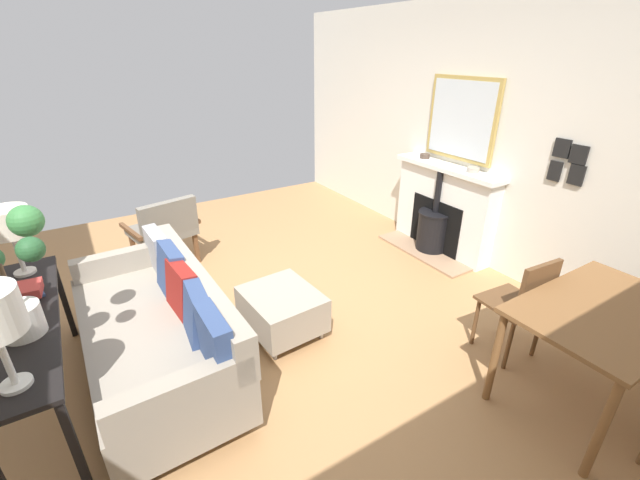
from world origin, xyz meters
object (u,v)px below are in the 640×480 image
Objects in this scene: armchair_accent at (164,227)px; dining_table at (604,321)px; sofa at (160,329)px; fireplace at (441,214)px; potted_plant at (0,267)px; dining_chair_near_fireplace at (523,301)px; console_table at (27,330)px; table_lamp_near_end at (8,224)px; ottoman at (282,309)px; mantel_bowl_near at (425,156)px; book_stack at (22,292)px; mantel_bowl_far at (473,169)px.

dining_table is at bearing 119.33° from armchair_accent.
sofa reaches higher than armchair_accent.
potted_plant reaches higher than fireplace.
dining_chair_near_fireplace reaches higher than armchair_accent.
console_table is 3.40× the size of table_lamp_near_end.
dining_chair_near_fireplace is (-1.40, 1.21, 0.28)m from ottoman.
sofa is 0.79m from console_table.
mantel_bowl_near reaches higher than armchair_accent.
book_stack is 3.70m from dining_table.
mantel_bowl_far is at bearing -116.87° from dining_table.
console_table is at bearing 90.00° from table_lamp_near_end.
armchair_accent is 3.50m from dining_chair_near_fireplace.
potted_plant reaches higher than dining_table.
mantel_bowl_near is 0.13× the size of dining_chair_near_fireplace.
sofa is 1.23m from table_lamp_near_end.
mantel_bowl_near reaches higher than book_stack.
dining_table is (-1.93, 3.44, 0.19)m from armchair_accent.
dining_table is (-1.40, 1.73, 0.42)m from ottoman.
mantel_bowl_far is at bearing -176.73° from ottoman.
table_lamp_near_end reaches higher than mantel_bowl_far.
fireplace is 1.58× the size of dining_chair_near_fireplace.
dining_chair_near_fireplace is (-2.34, 1.29, 0.15)m from sofa.
book_stack is (-0.00, 0.38, -0.34)m from table_lamp_near_end.
potted_plant reaches higher than ottoman.
potted_plant is at bearing -28.10° from dining_table.
mantel_bowl_far is (0.00, 0.70, -0.00)m from mantel_bowl_near.
mantel_bowl_near is 2.31m from dining_chair_near_fireplace.
table_lamp_near_end is at bearing 1.79° from mantel_bowl_near.
console_table is at bearing 89.53° from book_stack.
potted_plant reaches higher than mantel_bowl_far.
mantel_bowl_near is 3.06m from armchair_accent.
dining_table is (0.94, 2.56, -0.40)m from mantel_bowl_near.
mantel_bowl_near is 4.06m from book_stack.
mantel_bowl_near is 4.11m from console_table.
book_stack reaches higher than ottoman.
armchair_accent is at bearing -138.71° from table_lamp_near_end.
potted_plant is (3.98, 0.54, 0.71)m from fireplace.
armchair_accent is (0.53, -1.71, 0.23)m from ottoman.
ottoman is 1.36× the size of table_lamp_near_end.
console_table is 2.39× the size of potted_plant.
console_table is (4.02, 0.06, -0.40)m from mantel_bowl_far.
sofa is 1.69m from armchair_accent.
fireplace is at bearing 176.35° from table_lamp_near_end.
ottoman is at bearing -176.86° from potted_plant.
armchair_accent is 2.24m from potted_plant.
fireplace is 10.81× the size of mantel_bowl_far.
fireplace reaches higher than sofa.
ottoman is 1.79m from book_stack.
fireplace is 2.37m from dining_table.
mantel_bowl_near is at bearing -169.34° from console_table.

